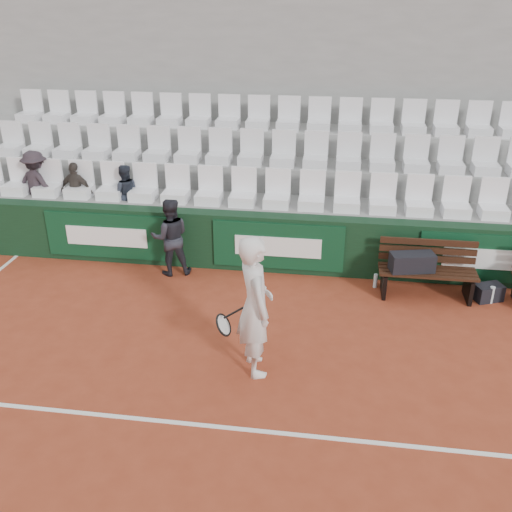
# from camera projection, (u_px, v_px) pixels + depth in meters

# --- Properties ---
(ground) EXTENTS (80.00, 80.00, 0.00)m
(ground) POSITION_uv_depth(u_px,v_px,m) (258.00, 431.00, 6.33)
(ground) COLOR #963A22
(ground) RESTS_ON ground
(court_baseline) EXTENTS (18.00, 0.06, 0.01)m
(court_baseline) POSITION_uv_depth(u_px,v_px,m) (258.00, 431.00, 6.32)
(court_baseline) COLOR white
(court_baseline) RESTS_ON ground
(back_barrier) EXTENTS (18.00, 0.34, 1.00)m
(back_barrier) POSITION_uv_depth(u_px,v_px,m) (295.00, 244.00, 9.67)
(back_barrier) COLOR #10311A
(back_barrier) RESTS_ON ground
(grandstand_tier_front) EXTENTS (18.00, 0.95, 1.00)m
(grandstand_tier_front) POSITION_uv_depth(u_px,v_px,m) (294.00, 230.00, 10.24)
(grandstand_tier_front) COLOR gray
(grandstand_tier_front) RESTS_ON ground
(grandstand_tier_mid) EXTENTS (18.00, 0.95, 1.45)m
(grandstand_tier_mid) POSITION_uv_depth(u_px,v_px,m) (298.00, 200.00, 11.00)
(grandstand_tier_mid) COLOR gray
(grandstand_tier_mid) RESTS_ON ground
(grandstand_tier_back) EXTENTS (18.00, 0.95, 1.90)m
(grandstand_tier_back) POSITION_uv_depth(u_px,v_px,m) (302.00, 174.00, 11.75)
(grandstand_tier_back) COLOR #989996
(grandstand_tier_back) RESTS_ON ground
(grandstand_rear_wall) EXTENTS (18.00, 0.30, 4.40)m
(grandstand_rear_wall) POSITION_uv_depth(u_px,v_px,m) (306.00, 107.00, 11.77)
(grandstand_rear_wall) COLOR gray
(grandstand_rear_wall) RESTS_ON ground
(seat_row_front) EXTENTS (11.90, 0.44, 0.63)m
(seat_row_front) POSITION_uv_depth(u_px,v_px,m) (294.00, 190.00, 9.74)
(seat_row_front) COLOR white
(seat_row_front) RESTS_ON grandstand_tier_front
(seat_row_mid) EXTENTS (11.90, 0.44, 0.63)m
(seat_row_mid) POSITION_uv_depth(u_px,v_px,m) (299.00, 149.00, 10.39)
(seat_row_mid) COLOR silver
(seat_row_mid) RESTS_ON grandstand_tier_mid
(seat_row_back) EXTENTS (11.90, 0.44, 0.63)m
(seat_row_back) POSITION_uv_depth(u_px,v_px,m) (304.00, 114.00, 11.05)
(seat_row_back) COLOR white
(seat_row_back) RESTS_ON grandstand_tier_back
(bench_left) EXTENTS (1.50, 0.56, 0.45)m
(bench_left) POSITION_uv_depth(u_px,v_px,m) (426.00, 283.00, 8.98)
(bench_left) COLOR #321A0F
(bench_left) RESTS_ON ground
(sports_bag_left) EXTENTS (0.72, 0.43, 0.29)m
(sports_bag_left) POSITION_uv_depth(u_px,v_px,m) (412.00, 262.00, 8.83)
(sports_bag_left) COLOR black
(sports_bag_left) RESTS_ON bench_left
(sports_bag_ground) EXTENTS (0.49, 0.40, 0.26)m
(sports_bag_ground) POSITION_uv_depth(u_px,v_px,m) (488.00, 292.00, 8.91)
(sports_bag_ground) COLOR black
(sports_bag_ground) RESTS_ON ground
(water_bottle_near) EXTENTS (0.07, 0.07, 0.23)m
(water_bottle_near) POSITION_uv_depth(u_px,v_px,m) (375.00, 281.00, 9.29)
(water_bottle_near) COLOR silver
(water_bottle_near) RESTS_ON ground
(water_bottle_far) EXTENTS (0.08, 0.08, 0.28)m
(water_bottle_far) POSITION_uv_depth(u_px,v_px,m) (491.00, 295.00, 8.82)
(water_bottle_far) COLOR silver
(water_bottle_far) RESTS_ON ground
(tennis_player) EXTENTS (0.83, 0.80, 1.86)m
(tennis_player) POSITION_uv_depth(u_px,v_px,m) (255.00, 306.00, 6.97)
(tennis_player) COLOR silver
(tennis_player) RESTS_ON ground
(ball_kid) EXTENTS (0.78, 0.69, 1.34)m
(ball_kid) POSITION_uv_depth(u_px,v_px,m) (170.00, 237.00, 9.52)
(ball_kid) COLOR #21222A
(ball_kid) RESTS_ON ground
(spectator_a) EXTENTS (0.91, 0.68, 1.25)m
(spectator_a) POSITION_uv_depth(u_px,v_px,m) (33.00, 160.00, 10.25)
(spectator_a) COLOR #292127
(spectator_a) RESTS_ON grandstand_tier_front
(spectator_b) EXTENTS (0.64, 0.32, 1.06)m
(spectator_b) POSITION_uv_depth(u_px,v_px,m) (73.00, 167.00, 10.20)
(spectator_b) COLOR #37312C
(spectator_b) RESTS_ON grandstand_tier_front
(spectator_c) EXTENTS (0.61, 0.54, 1.06)m
(spectator_c) POSITION_uv_depth(u_px,v_px,m) (123.00, 169.00, 10.08)
(spectator_c) COLOR #202530
(spectator_c) RESTS_ON grandstand_tier_front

